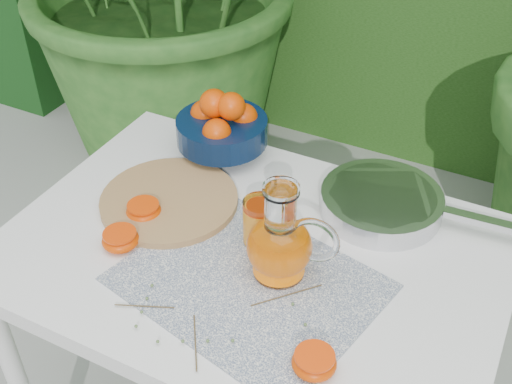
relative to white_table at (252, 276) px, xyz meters
The scene contains 9 objects.
white_table is the anchor object (origin of this frame).
placemat 0.13m from the white_table, 65.78° to the right, with size 0.46×0.36×0.00m, color #0D1F49.
cutting_board 0.25m from the white_table, 169.13° to the left, with size 0.30×0.30×0.02m, color #9D7046.
fruit_bowl 0.39m from the white_table, 128.79° to the left, with size 0.27×0.27×0.17m.
juice_pitcher 0.18m from the white_table, 25.27° to the right, with size 0.18×0.14×0.21m.
juice_tumbler 0.14m from the white_table, 70.88° to the left, with size 0.09×0.09×0.10m.
saute_pan 0.32m from the white_table, 49.46° to the left, with size 0.47×0.28×0.05m.
orange_halves 0.18m from the white_table, 126.48° to the right, with size 0.56×0.28×0.04m.
thyme_sprigs 0.21m from the white_table, 84.00° to the right, with size 0.33×0.28×0.01m.
Camera 1 is at (0.56, -0.79, 1.64)m, focal length 45.00 mm.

